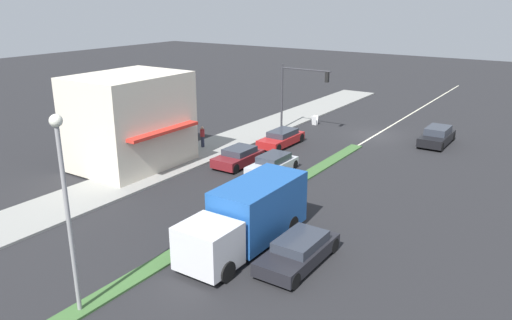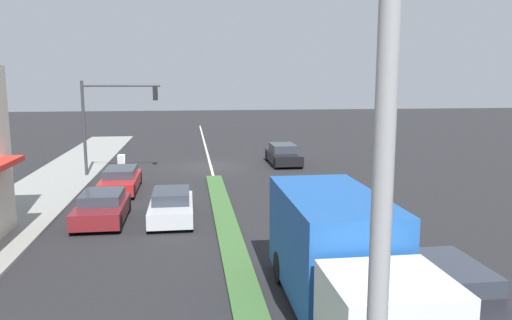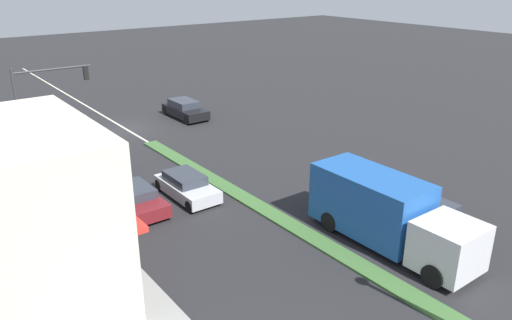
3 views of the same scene
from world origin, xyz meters
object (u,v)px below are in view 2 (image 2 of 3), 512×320
object	(u,v)px
traffic_signal_main	(108,112)
warning_aframe_sign	(121,161)
street_lamp	(381,215)
sedan_dark	(451,289)
delivery_truck	(340,258)
hatchback_red	(121,180)
sedan_maroon	(102,208)
suv_black	(283,155)
sedan_silver	(171,206)

from	to	relation	value
traffic_signal_main	warning_aframe_sign	size ratio (longest dim) A/B	6.69
street_lamp	traffic_signal_main	bearing A→B (deg)	-77.23
street_lamp	sedan_dark	world-z (taller)	street_lamp
sedan_dark	street_lamp	bearing A→B (deg)	56.57
sedan_dark	warning_aframe_sign	bearing A→B (deg)	-64.23
delivery_truck	hatchback_red	bearing A→B (deg)	-64.29
traffic_signal_main	sedan_maroon	world-z (taller)	traffic_signal_main
delivery_truck	hatchback_red	size ratio (longest dim) A/B	1.67
sedan_maroon	suv_black	bearing A→B (deg)	-127.78
traffic_signal_main	delivery_truck	xyz separation A→B (m)	(-8.32, 19.21, -2.43)
sedan_silver	sedan_maroon	bearing A→B (deg)	-0.94
sedan_maroon	sedan_silver	world-z (taller)	sedan_maroon
sedan_maroon	sedan_dark	world-z (taller)	sedan_maroon
street_lamp	sedan_maroon	bearing A→B (deg)	-73.62
sedan_dark	delivery_truck	bearing A→B (deg)	-4.96
street_lamp	sedan_dark	bearing A→B (deg)	-123.43
warning_aframe_sign	street_lamp	bearing A→B (deg)	101.09
traffic_signal_main	sedan_dark	bearing A→B (deg)	119.77
sedan_maroon	traffic_signal_main	bearing A→B (deg)	-83.59
warning_aframe_sign	suv_black	world-z (taller)	suv_black
traffic_signal_main	delivery_truck	world-z (taller)	traffic_signal_main
traffic_signal_main	sedan_silver	xyz separation A→B (m)	(-3.92, 10.06, -3.31)
traffic_signal_main	warning_aframe_sign	bearing A→B (deg)	-93.68
sedan_dark	hatchback_red	world-z (taller)	hatchback_red
street_lamp	hatchback_red	world-z (taller)	street_lamp
suv_black	sedan_dark	xyz separation A→B (m)	(-0.00, 22.33, -0.07)
street_lamp	hatchback_red	bearing A→B (deg)	-77.61
street_lamp	suv_black	world-z (taller)	street_lamp
suv_black	hatchback_red	distance (m)	12.29
sedan_maroon	sedan_silver	bearing A→B (deg)	179.06
delivery_truck	warning_aframe_sign	bearing A→B (deg)	-70.06
sedan_maroon	sedan_dark	distance (m)	13.75
street_lamp	delivery_truck	distance (m)	8.77
traffic_signal_main	hatchback_red	bearing A→B (deg)	104.80
traffic_signal_main	delivery_truck	bearing A→B (deg)	113.43
suv_black	sedan_maroon	bearing A→B (deg)	52.22
sedan_silver	sedan_dark	xyz separation A→B (m)	(-7.20, 9.39, 0.01)
street_lamp	hatchback_red	size ratio (longest dim) A/B	1.65
sedan_maroon	suv_black	distance (m)	16.32
warning_aframe_sign	sedan_silver	world-z (taller)	sedan_silver
street_lamp	sedan_maroon	world-z (taller)	street_lamp
traffic_signal_main	sedan_dark	world-z (taller)	traffic_signal_main
delivery_truck	sedan_maroon	size ratio (longest dim) A/B	1.94
traffic_signal_main	street_lamp	xyz separation A→B (m)	(-6.12, 27.02, 0.88)
street_lamp	sedan_silver	xyz separation A→B (m)	(2.20, -16.96, -4.18)
street_lamp	hatchback_red	xyz separation A→B (m)	(5.00, -22.77, -4.17)
warning_aframe_sign	suv_black	distance (m)	10.93
delivery_truck	hatchback_red	distance (m)	16.62
delivery_truck	sedan_dark	bearing A→B (deg)	175.04
street_lamp	sedan_dark	distance (m)	9.99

